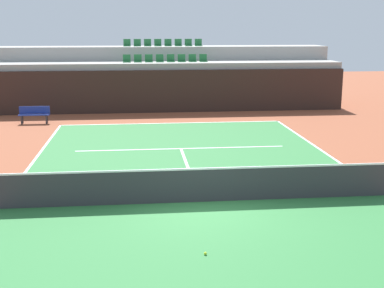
{
  "coord_description": "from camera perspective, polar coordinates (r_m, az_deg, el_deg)",
  "views": [
    {
      "loc": [
        -1.69,
        -13.56,
        4.78
      ],
      "look_at": [
        -0.03,
        2.0,
        1.2
      ],
      "focal_mm": 48.54,
      "sensor_mm": 36.0,
      "label": 1
    }
  ],
  "objects": [
    {
      "name": "stands_tier_upper",
      "position": [
        32.94,
        -3.16,
        7.61
      ],
      "size": [
        20.3,
        2.4,
        3.53
      ],
      "primitive_type": "cube",
      "color": "#9E9E99",
      "rests_on": "ground_plane"
    },
    {
      "name": "tennis_net",
      "position": [
        14.32,
        0.96,
        -4.47
      ],
      "size": [
        11.08,
        0.08,
        1.07
      ],
      "color": "black",
      "rests_on": "court_surface"
    },
    {
      "name": "seating_row_upper",
      "position": [
        32.92,
        -3.21,
        10.91
      ],
      "size": [
        4.89,
        0.44,
        0.44
      ],
      "color": "#1E6633",
      "rests_on": "stands_tier_upper"
    },
    {
      "name": "ground_plane",
      "position": [
        14.48,
        0.95,
        -6.39
      ],
      "size": [
        80.0,
        80.0,
        0.0
      ],
      "primitive_type": "plane",
      "color": "brown"
    },
    {
      "name": "baseline_far",
      "position": [
        26.01,
        -2.27,
        2.31
      ],
      "size": [
        11.0,
        0.1,
        0.0
      ],
      "primitive_type": "cube",
      "color": "white",
      "rests_on": "court_surface"
    },
    {
      "name": "player_bench",
      "position": [
        27.07,
        -16.94,
        3.24
      ],
      "size": [
        1.5,
        0.4,
        0.85
      ],
      "color": "navy",
      "rests_on": "ground_plane"
    },
    {
      "name": "service_line_far",
      "position": [
        20.59,
        -1.23,
        -0.51
      ],
      "size": [
        8.26,
        0.1,
        0.0
      ],
      "primitive_type": "cube",
      "color": "white",
      "rests_on": "court_surface"
    },
    {
      "name": "court_surface",
      "position": [
        14.48,
        0.95,
        -6.38
      ],
      "size": [
        11.0,
        24.0,
        0.01
      ],
      "primitive_type": "cube",
      "color": "#2D7238",
      "rests_on": "ground_plane"
    },
    {
      "name": "back_wall",
      "position": [
        29.28,
        -2.75,
        5.81
      ],
      "size": [
        20.3,
        0.3,
        2.36
      ],
      "primitive_type": "cube",
      "color": "black",
      "rests_on": "ground_plane"
    },
    {
      "name": "seating_row_lower",
      "position": [
        30.56,
        -2.95,
        9.23
      ],
      "size": [
        4.89,
        0.44,
        0.44
      ],
      "color": "#1E6633",
      "rests_on": "stands_tier_lower"
    },
    {
      "name": "tennis_ball_1",
      "position": [
        11.29,
        1.48,
        -11.92
      ],
      "size": [
        0.07,
        0.07,
        0.07
      ],
      "primitive_type": "sphere",
      "color": "#CCE033",
      "rests_on": "court_surface"
    },
    {
      "name": "centre_service_line",
      "position": [
        17.51,
        -0.33,
        -2.92
      ],
      "size": [
        0.1,
        6.4,
        0.0
      ],
      "primitive_type": "cube",
      "color": "white",
      "rests_on": "court_surface"
    },
    {
      "name": "stands_tier_lower",
      "position": [
        30.6,
        -2.91,
        6.44
      ],
      "size": [
        20.3,
        2.4,
        2.72
      ],
      "primitive_type": "cube",
      "color": "#9E9E99",
      "rests_on": "ground_plane"
    }
  ]
}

